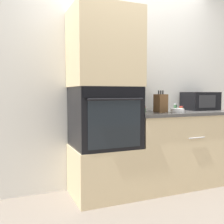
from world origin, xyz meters
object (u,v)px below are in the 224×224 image
Objects in this scene: wall_oven at (104,117)px; knife_block at (161,103)px; condiment_jar_mid at (181,109)px; condiment_jar_far at (143,109)px; condiment_jar_near at (181,108)px; microwave at (200,101)px; bowl at (177,111)px; condiment_jar_back at (175,107)px.

wall_oven is 2.66× the size of knife_block.
condiment_jar_far is (-0.46, 0.11, 0.00)m from condiment_jar_mid.
condiment_jar_far is (-0.56, -0.03, 0.00)m from condiment_jar_near.
knife_block reaches higher than condiment_jar_near.
condiment_jar_mid is at bearing -126.69° from condiment_jar_near.
knife_block reaches higher than microwave.
knife_block is 0.21m from condiment_jar_far.
condiment_jar_far is at bearing 7.68° from wall_oven.
condiment_jar_far reaches higher than condiment_jar_near.
condiment_jar_mid is at bearing 37.03° from bowl.
condiment_jar_mid is 0.47m from condiment_jar_far.
knife_block is at bearing -163.39° from condiment_jar_near.
microwave is 0.47m from condiment_jar_mid.
condiment_jar_mid is at bearing -108.28° from condiment_jar_back.
condiment_jar_mid is at bearing -13.09° from condiment_jar_far.
condiment_jar_near is (0.38, 0.11, -0.08)m from knife_block.
bowl is at bearing -30.51° from condiment_jar_far.
bowl is 2.61× the size of condiment_jar_near.
condiment_jar_back reaches higher than condiment_jar_near.
bowl is (0.16, -0.11, -0.08)m from knife_block.
condiment_jar_mid reaches higher than condiment_jar_near.
bowl is 0.39m from condiment_jar_far.
knife_block reaches higher than condiment_jar_back.
condiment_jar_near is at bearing 5.18° from wall_oven.
condiment_jar_far is at bearing -176.29° from microwave.
bowl is at bearing -8.51° from wall_oven.
wall_oven is at bearing -174.82° from microwave.
bowl is at bearing -155.11° from microwave.
condiment_jar_mid is (0.12, 0.09, 0.01)m from bowl.
bowl is (0.86, -0.13, 0.06)m from wall_oven.
bowl is 0.36m from condiment_jar_back.
wall_oven reaches higher than condiment_jar_back.
condiment_jar_far is at bearing 166.91° from condiment_jar_mid.
microwave is 0.37m from condiment_jar_back.
condiment_jar_near is at bearing 45.55° from bowl.
microwave is at bearing 11.38° from knife_block.
bowl is 0.32m from condiment_jar_near.
condiment_jar_near is 0.09m from condiment_jar_back.
microwave is 6.14× the size of condiment_jar_far.
knife_block is at bearing -25.03° from condiment_jar_far.
knife_block is at bearing -151.22° from condiment_jar_back.
microwave reaches higher than bowl.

